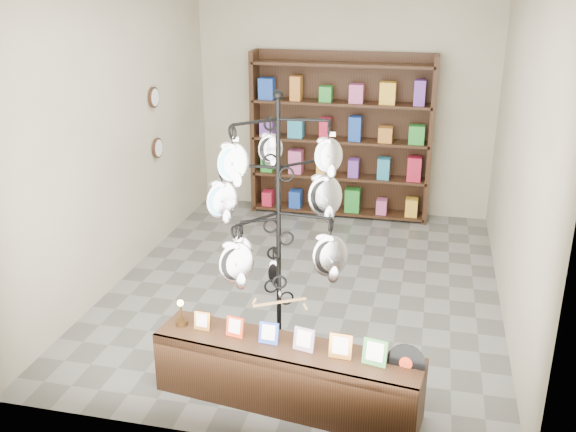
{
  "coord_description": "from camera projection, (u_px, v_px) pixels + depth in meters",
  "views": [
    {
      "loc": [
        1.19,
        -6.06,
        3.12
      ],
      "look_at": [
        0.03,
        -1.0,
        1.16
      ],
      "focal_mm": 40.0,
      "sensor_mm": 36.0,
      "label": 1
    }
  ],
  "objects": [
    {
      "name": "wall_clocks",
      "position": [
        156.0,
        123.0,
        7.49
      ],
      "size": [
        0.03,
        0.24,
        0.84
      ],
      "color": "black",
      "rests_on": "ground"
    },
    {
      "name": "front_shelf",
      "position": [
        286.0,
        374.0,
        4.9
      ],
      "size": [
        2.1,
        0.69,
        0.73
      ],
      "rotation": [
        0.0,
        0.0,
        -0.13
      ],
      "color": "black",
      "rests_on": "ground"
    },
    {
      "name": "ground",
      "position": [
        306.0,
        285.0,
        6.88
      ],
      "size": [
        5.0,
        5.0,
        0.0
      ],
      "primitive_type": "plane",
      "color": "slate",
      "rests_on": "ground"
    },
    {
      "name": "room_envelope",
      "position": [
        308.0,
        115.0,
        6.22
      ],
      "size": [
        5.0,
        5.0,
        5.0
      ],
      "color": "#C1B89C",
      "rests_on": "ground"
    },
    {
      "name": "back_shelving",
      "position": [
        340.0,
        141.0,
        8.61
      ],
      "size": [
        2.42,
        0.36,
        2.2
      ],
      "color": "black",
      "rests_on": "ground"
    },
    {
      "name": "display_tree",
      "position": [
        279.0,
        214.0,
        5.1
      ],
      "size": [
        1.29,
        1.29,
        2.32
      ],
      "rotation": [
        0.0,
        0.0,
        0.43
      ],
      "color": "black",
      "rests_on": "ground"
    }
  ]
}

